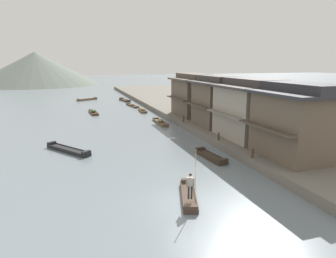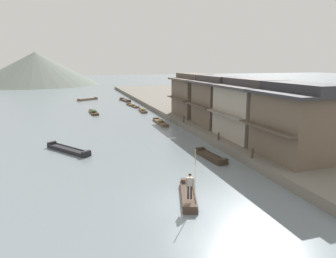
{
  "view_description": "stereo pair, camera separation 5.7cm",
  "coord_description": "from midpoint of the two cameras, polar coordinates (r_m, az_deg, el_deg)",
  "views": [
    {
      "loc": [
        -6.32,
        -15.9,
        8.45
      ],
      "look_at": [
        2.68,
        12.18,
        1.95
      ],
      "focal_mm": 32.24,
      "sensor_mm": 36.0,
      "label": 1
    },
    {
      "loc": [
        -6.27,
        -15.92,
        8.45
      ],
      "look_at": [
        2.68,
        12.18,
        1.95
      ],
      "focal_mm": 32.24,
      "sensor_mm": 36.0,
      "label": 2
    }
  ],
  "objects": [
    {
      "name": "mooring_post_dock_near",
      "position": [
        25.95,
        15.63,
        -4.44
      ],
      "size": [
        0.2,
        0.2,
        0.76
      ],
      "primitive_type": "cylinder",
      "color": "#473828",
      "rests_on": "riverbank_right"
    },
    {
      "name": "hill_far_west",
      "position": [
        129.43,
        -23.76,
        10.44
      ],
      "size": [
        47.06,
        47.06,
        12.53
      ],
      "primitive_type": "cone",
      "color": "slate",
      "rests_on": "ground"
    },
    {
      "name": "boat_midriver_upstream",
      "position": [
        72.01,
        -15.05,
        5.41
      ],
      "size": [
        4.71,
        3.24,
        0.52
      ],
      "color": "brown",
      "rests_on": "ground"
    },
    {
      "name": "boat_moored_far",
      "position": [
        27.49,
        8.04,
        -5.2
      ],
      "size": [
        1.4,
        4.28,
        0.54
      ],
      "color": "#33281E",
      "rests_on": "ground"
    },
    {
      "name": "boat_upstream_distant",
      "position": [
        30.87,
        -18.41,
        -3.77
      ],
      "size": [
        4.14,
        5.28,
        0.55
      ],
      "color": "#232326",
      "rests_on": "ground"
    },
    {
      "name": "boat_moored_third",
      "position": [
        53.27,
        -4.84,
        3.55
      ],
      "size": [
        1.21,
        3.85,
        0.71
      ],
      "color": "brown",
      "rests_on": "ground"
    },
    {
      "name": "boat_crossing_west",
      "position": [
        68.71,
        -8.2,
        5.4
      ],
      "size": [
        1.83,
        5.22,
        0.54
      ],
      "color": "#423328",
      "rests_on": "ground"
    },
    {
      "name": "mooring_post_dock_mid",
      "position": [
        31.01,
        9.49,
        -1.39
      ],
      "size": [
        0.2,
        0.2,
        0.77
      ],
      "primitive_type": "cylinder",
      "color": "#473828",
      "rests_on": "riverbank_right"
    },
    {
      "name": "house_waterfront_narrow",
      "position": [
        45.2,
        4.68,
        6.42
      ],
      "size": [
        5.66,
        7.79,
        6.14
      ],
      "color": "brown",
      "rests_on": "riverbank_right"
    },
    {
      "name": "riverbank_right",
      "position": [
        51.8,
        8.32,
        3.34
      ],
      "size": [
        18.0,
        110.0,
        0.74
      ],
      "primitive_type": "cube",
      "color": "#6B665B",
      "rests_on": "ground"
    },
    {
      "name": "house_waterfront_nearest",
      "position": [
        26.93,
        23.55,
        1.32
      ],
      "size": [
        6.6,
        7.1,
        6.14
      ],
      "color": "brown",
      "rests_on": "riverbank_right"
    },
    {
      "name": "mooring_post_dock_far",
      "position": [
        39.99,
        2.92,
        1.92
      ],
      "size": [
        0.2,
        0.2,
        0.83
      ],
      "primitive_type": "cylinder",
      "color": "#473828",
      "rests_on": "riverbank_right"
    },
    {
      "name": "boat_moored_nearest",
      "position": [
        60.12,
        -6.78,
        4.45
      ],
      "size": [
        1.57,
        5.71,
        0.59
      ],
      "color": "brown",
      "rests_on": "ground"
    },
    {
      "name": "house_waterfront_second",
      "position": [
        32.54,
        15.38,
        3.67
      ],
      "size": [
        6.67,
        7.68,
        6.14
      ],
      "color": "gray",
      "rests_on": "riverbank_right"
    },
    {
      "name": "ground_plane",
      "position": [
        19.09,
        3.52,
        -13.88
      ],
      "size": [
        400.0,
        400.0,
        0.0
      ],
      "primitive_type": "plane",
      "color": "slate"
    },
    {
      "name": "boat_moored_second",
      "position": [
        42.78,
        -1.49,
        1.34
      ],
      "size": [
        1.0,
        5.48,
        0.69
      ],
      "color": "brown",
      "rests_on": "ground"
    },
    {
      "name": "house_waterfront_tall",
      "position": [
        38.16,
        8.95,
        5.22
      ],
      "size": [
        5.43,
        6.62,
        6.14
      ],
      "color": "brown",
      "rests_on": "riverbank_right"
    },
    {
      "name": "boat_midriver_drifting",
      "position": [
        52.82,
        -13.94,
        3.14
      ],
      "size": [
        1.4,
        5.07,
        0.74
      ],
      "color": "brown",
      "rests_on": "ground"
    },
    {
      "name": "boatman_person",
      "position": [
        18.16,
        4.2,
        -10.11
      ],
      "size": [
        0.55,
        0.34,
        3.04
      ],
      "color": "black",
      "rests_on": "boat_foreground_poled"
    },
    {
      "name": "boat_foreground_poled",
      "position": [
        19.7,
        3.83,
        -12.47
      ],
      "size": [
        2.14,
        4.39,
        0.49
      ],
      "color": "#423328",
      "rests_on": "ground"
    }
  ]
}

